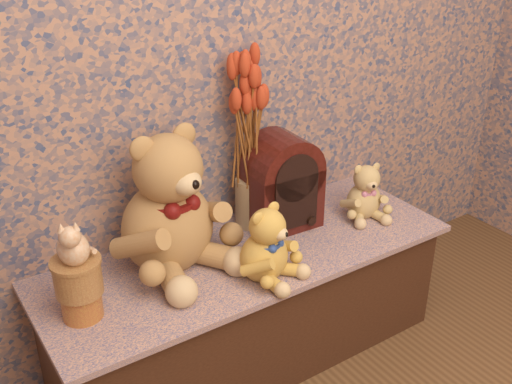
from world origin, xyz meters
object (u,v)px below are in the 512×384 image
Objects in this scene: teddy_large at (165,194)px; cathedral_radio at (282,181)px; teddy_small at (365,188)px; ceramic_vase at (250,202)px; teddy_medium at (264,239)px; biscuit_tin_lower at (82,304)px; cat_figurine at (72,239)px.

teddy_large reaches higher than cathedral_radio.
teddy_small is 0.65× the size of cathedral_radio.
teddy_small is at bearing -23.92° from ceramic_vase.
teddy_small is (0.73, -0.11, -0.13)m from teddy_large.
ceramic_vase is (0.14, 0.29, -0.04)m from teddy_medium.
teddy_medium is at bearing -11.98° from biscuit_tin_lower.
teddy_large is 1.43× the size of cathedral_radio.
teddy_large is at bearing -177.05° from cathedral_radio.
cathedral_radio is 2.47× the size of cat_figurine.
teddy_medium is 1.87× the size of cat_figurine.
ceramic_vase is at bearing 149.79° from cathedral_radio.
ceramic_vase is at bearing -1.71° from teddy_large.
teddy_medium is 0.32m from ceramic_vase.
teddy_medium is 0.76× the size of cathedral_radio.
cathedral_radio is 0.13m from ceramic_vase.
cat_figurine is (-0.53, 0.11, 0.12)m from teddy_medium.
biscuit_tin_lower is at bearing -165.27° from ceramic_vase.
cat_figurine is at bearing -165.27° from ceramic_vase.
ceramic_vase is (0.35, 0.06, -0.15)m from teddy_large.
cat_figurine reaches higher than biscuit_tin_lower.
teddy_medium reaches higher than biscuit_tin_lower.
cathedral_radio is at bearing 177.31° from teddy_small.
teddy_large is 2.21× the size of teddy_small.
teddy_small reaches higher than ceramic_vase.
teddy_small is 1.97× the size of biscuit_tin_lower.
teddy_small is 0.42m from ceramic_vase.
cat_figurine reaches higher than teddy_medium.
teddy_small is 1.24× the size of ceramic_vase.
cat_figurine is at bearing -171.62° from teddy_large.
teddy_small is at bearing -19.98° from teddy_large.
teddy_large is at bearing -170.30° from ceramic_vase.
biscuit_tin_lower is (-0.67, -0.18, -0.05)m from ceramic_vase.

